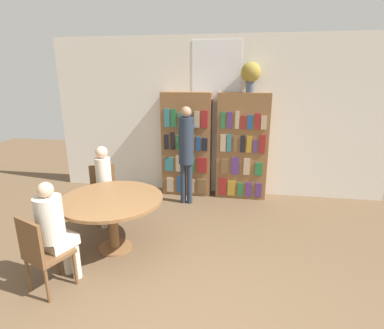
{
  "coord_description": "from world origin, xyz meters",
  "views": [
    {
      "loc": [
        0.48,
        -2.01,
        2.27
      ],
      "look_at": [
        -0.18,
        2.06,
        1.05
      ],
      "focal_mm": 28.0,
      "sensor_mm": 36.0,
      "label": 1
    }
  ],
  "objects_px": {
    "bookshelf_right": "(242,147)",
    "bookshelf_left": "(187,145)",
    "seated_reader_left": "(104,181)",
    "chair_left_side": "(104,190)",
    "librarian_standing": "(186,147)",
    "reading_table": "(112,205)",
    "seated_reader_right": "(54,227)",
    "chair_near_camera": "(42,251)",
    "flower_vase": "(251,74)"
  },
  "relations": [
    {
      "from": "chair_near_camera",
      "to": "librarian_standing",
      "type": "height_order",
      "value": "librarian_standing"
    },
    {
      "from": "reading_table",
      "to": "seated_reader_left",
      "type": "height_order",
      "value": "seated_reader_left"
    },
    {
      "from": "reading_table",
      "to": "librarian_standing",
      "type": "xyz_separation_m",
      "value": [
        0.69,
        1.69,
        0.43
      ]
    },
    {
      "from": "bookshelf_left",
      "to": "flower_vase",
      "type": "distance_m",
      "value": 1.75
    },
    {
      "from": "chair_near_camera",
      "to": "seated_reader_right",
      "type": "height_order",
      "value": "seated_reader_right"
    },
    {
      "from": "reading_table",
      "to": "librarian_standing",
      "type": "distance_m",
      "value": 1.88
    },
    {
      "from": "flower_vase",
      "to": "librarian_standing",
      "type": "distance_m",
      "value": 1.72
    },
    {
      "from": "reading_table",
      "to": "chair_near_camera",
      "type": "distance_m",
      "value": 1.02
    },
    {
      "from": "bookshelf_right",
      "to": "librarian_standing",
      "type": "bearing_deg",
      "value": -152.95
    },
    {
      "from": "bookshelf_right",
      "to": "chair_left_side",
      "type": "xyz_separation_m",
      "value": [
        -2.19,
        -1.33,
        -0.49
      ]
    },
    {
      "from": "bookshelf_left",
      "to": "seated_reader_right",
      "type": "bearing_deg",
      "value": -107.44
    },
    {
      "from": "seated_reader_left",
      "to": "bookshelf_right",
      "type": "bearing_deg",
      "value": -175.93
    },
    {
      "from": "seated_reader_right",
      "to": "seated_reader_left",
      "type": "bearing_deg",
      "value": 116.88
    },
    {
      "from": "seated_reader_right",
      "to": "chair_left_side",
      "type": "bearing_deg",
      "value": 119.83
    },
    {
      "from": "chair_near_camera",
      "to": "librarian_standing",
      "type": "relative_size",
      "value": 0.5
    },
    {
      "from": "chair_near_camera",
      "to": "seated_reader_left",
      "type": "bearing_deg",
      "value": 114.06
    },
    {
      "from": "bookshelf_right",
      "to": "librarian_standing",
      "type": "height_order",
      "value": "bookshelf_right"
    },
    {
      "from": "chair_near_camera",
      "to": "librarian_standing",
      "type": "distance_m",
      "value": 2.89
    },
    {
      "from": "chair_left_side",
      "to": "seated_reader_right",
      "type": "relative_size",
      "value": 0.73
    },
    {
      "from": "bookshelf_left",
      "to": "seated_reader_left",
      "type": "height_order",
      "value": "bookshelf_left"
    },
    {
      "from": "bookshelf_right",
      "to": "chair_left_side",
      "type": "distance_m",
      "value": 2.61
    },
    {
      "from": "flower_vase",
      "to": "seated_reader_right",
      "type": "height_order",
      "value": "flower_vase"
    },
    {
      "from": "flower_vase",
      "to": "seated_reader_right",
      "type": "bearing_deg",
      "value": -125.09
    },
    {
      "from": "chair_near_camera",
      "to": "chair_left_side",
      "type": "bearing_deg",
      "value": 117.0
    },
    {
      "from": "reading_table",
      "to": "seated_reader_left",
      "type": "distance_m",
      "value": 0.82
    },
    {
      "from": "bookshelf_left",
      "to": "seated_reader_left",
      "type": "bearing_deg",
      "value": -124.82
    },
    {
      "from": "bookshelf_right",
      "to": "bookshelf_left",
      "type": "bearing_deg",
      "value": -179.97
    },
    {
      "from": "reading_table",
      "to": "bookshelf_right",
      "type": "bearing_deg",
      "value": 52.68
    },
    {
      "from": "chair_left_side",
      "to": "librarian_standing",
      "type": "xyz_separation_m",
      "value": [
        1.21,
        0.83,
        0.57
      ]
    },
    {
      "from": "bookshelf_right",
      "to": "seated_reader_right",
      "type": "xyz_separation_m",
      "value": [
        -1.99,
        -2.96,
        -0.29
      ]
    },
    {
      "from": "chair_near_camera",
      "to": "librarian_standing",
      "type": "xyz_separation_m",
      "value": [
        1.08,
        2.62,
        0.57
      ]
    },
    {
      "from": "bookshelf_left",
      "to": "chair_near_camera",
      "type": "xyz_separation_m",
      "value": [
        -1.0,
        -3.12,
        -0.49
      ]
    },
    {
      "from": "librarian_standing",
      "to": "flower_vase",
      "type": "bearing_deg",
      "value": 25.27
    },
    {
      "from": "chair_left_side",
      "to": "librarian_standing",
      "type": "bearing_deg",
      "value": -176.88
    },
    {
      "from": "chair_left_side",
      "to": "seated_reader_left",
      "type": "height_order",
      "value": "seated_reader_left"
    },
    {
      "from": "bookshelf_right",
      "to": "seated_reader_left",
      "type": "relative_size",
      "value": 1.59
    },
    {
      "from": "bookshelf_left",
      "to": "reading_table",
      "type": "xyz_separation_m",
      "value": [
        -0.61,
        -2.19,
        -0.35
      ]
    },
    {
      "from": "librarian_standing",
      "to": "chair_near_camera",
      "type": "bearing_deg",
      "value": -112.37
    },
    {
      "from": "flower_vase",
      "to": "librarian_standing",
      "type": "relative_size",
      "value": 0.29
    },
    {
      "from": "chair_near_camera",
      "to": "bookshelf_left",
      "type": "bearing_deg",
      "value": 94.97
    },
    {
      "from": "bookshelf_right",
      "to": "librarian_standing",
      "type": "xyz_separation_m",
      "value": [
        -0.98,
        -0.5,
        0.08
      ]
    },
    {
      "from": "seated_reader_left",
      "to": "librarian_standing",
      "type": "relative_size",
      "value": 0.7
    },
    {
      "from": "chair_left_side",
      "to": "bookshelf_left",
      "type": "bearing_deg",
      "value": -161.67
    },
    {
      "from": "bookshelf_right",
      "to": "seated_reader_left",
      "type": "bearing_deg",
      "value": -144.62
    },
    {
      "from": "chair_left_side",
      "to": "seated_reader_right",
      "type": "bearing_deg",
      "value": 65.83
    },
    {
      "from": "flower_vase",
      "to": "librarian_standing",
      "type": "bearing_deg",
      "value": -154.73
    },
    {
      "from": "bookshelf_right",
      "to": "reading_table",
      "type": "bearing_deg",
      "value": -127.32
    },
    {
      "from": "seated_reader_left",
      "to": "chair_left_side",
      "type": "bearing_deg",
      "value": -90.0
    },
    {
      "from": "reading_table",
      "to": "seated_reader_left",
      "type": "relative_size",
      "value": 1.07
    },
    {
      "from": "librarian_standing",
      "to": "bookshelf_left",
      "type": "bearing_deg",
      "value": 99.17
    }
  ]
}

